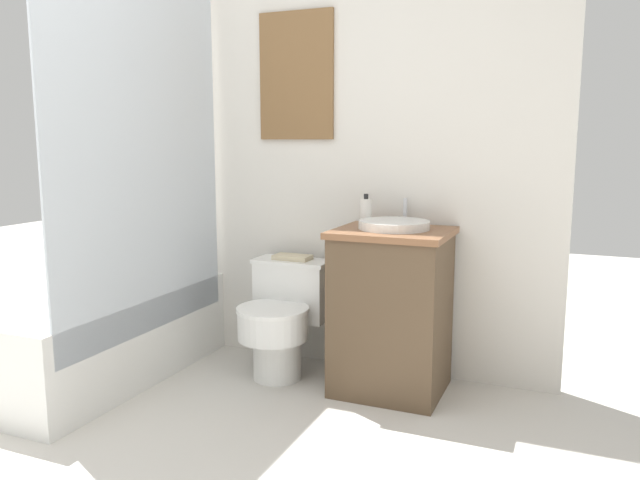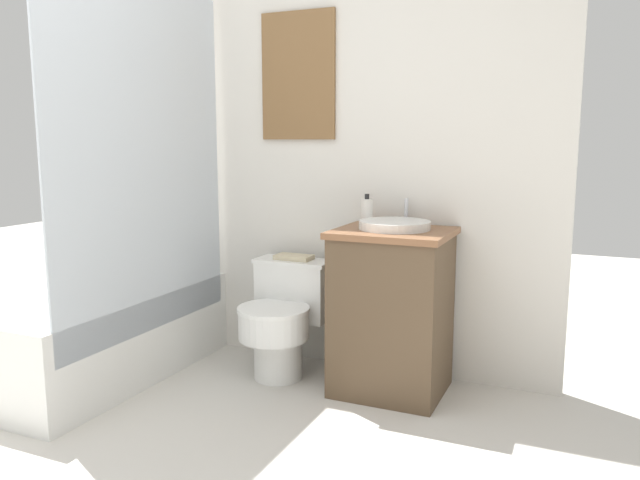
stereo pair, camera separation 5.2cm
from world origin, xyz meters
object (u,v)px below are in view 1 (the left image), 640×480
at_px(sink, 394,225).
at_px(soap_bottle, 366,211).
at_px(book_on_tank, 292,257).
at_px(toilet, 282,317).

relative_size(sink, soap_bottle, 2.41).
xyz_separation_m(sink, book_on_tank, (-0.58, 0.09, -0.22)).
xyz_separation_m(toilet, sink, (0.58, 0.04, 0.51)).
distance_m(toilet, soap_bottle, 0.70).
bearing_deg(book_on_tank, toilet, -90.00).
bearing_deg(soap_bottle, sink, -26.72).
xyz_separation_m(toilet, soap_bottle, (0.41, 0.13, 0.55)).
bearing_deg(book_on_tank, sink, -8.79).
height_order(toilet, soap_bottle, soap_bottle).
distance_m(soap_bottle, book_on_tank, 0.48).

